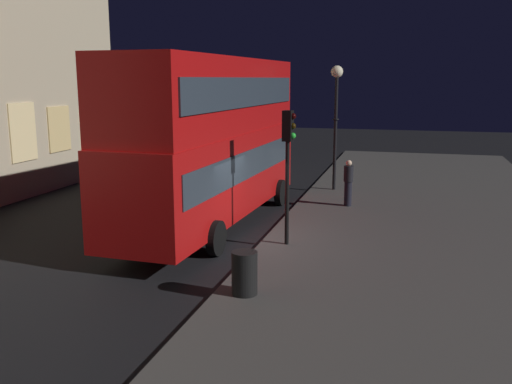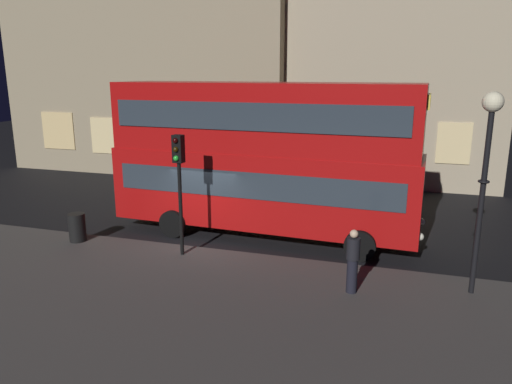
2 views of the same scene
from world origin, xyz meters
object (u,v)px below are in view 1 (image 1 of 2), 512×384
(street_lamp, at_px, (336,99))
(pedestrian, at_px, (348,182))
(litter_bin, at_px, (245,273))
(double_decker_bus, at_px, (212,135))
(traffic_light_near_kerb, at_px, (288,149))

(street_lamp, distance_m, pedestrian, 4.35)
(pedestrian, relative_size, litter_bin, 1.78)
(litter_bin, bearing_deg, pedestrian, -7.48)
(double_decker_bus, bearing_deg, pedestrian, -45.44)
(double_decker_bus, height_order, pedestrian, double_decker_bus)
(litter_bin, bearing_deg, traffic_light_near_kerb, -1.49)
(double_decker_bus, bearing_deg, litter_bin, -151.72)
(double_decker_bus, height_order, traffic_light_near_kerb, double_decker_bus)
(traffic_light_near_kerb, bearing_deg, litter_bin, -176.99)
(pedestrian, height_order, litter_bin, pedestrian)
(double_decker_bus, xyz_separation_m, pedestrian, (3.66, -4.06, -2.01))
(traffic_light_near_kerb, xyz_separation_m, litter_bin, (-4.01, 0.10, -2.28))
(traffic_light_near_kerb, relative_size, pedestrian, 2.21)
(double_decker_bus, relative_size, traffic_light_near_kerb, 2.88)
(street_lamp, relative_size, pedestrian, 3.02)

